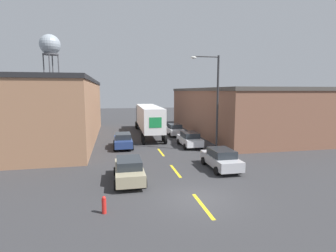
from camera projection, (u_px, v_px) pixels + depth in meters
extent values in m
plane|color=#333335|center=(197.00, 199.00, 14.63)|extent=(160.00, 160.00, 0.00)
cube|color=yellow|center=(203.00, 206.00, 13.76)|extent=(0.20, 3.18, 0.01)
cube|color=yellow|center=(175.00, 171.00, 19.76)|extent=(0.20, 3.18, 0.01)
cube|color=yellow|center=(161.00, 152.00, 25.76)|extent=(0.20, 3.18, 0.01)
cube|color=#9E7051|center=(44.00, 112.00, 31.62)|extent=(12.14, 25.19, 6.98)
cube|color=#232326|center=(42.00, 81.00, 31.13)|extent=(12.34, 25.39, 0.40)
cube|color=brown|center=(240.00, 112.00, 38.16)|extent=(13.99, 25.17, 6.01)
cube|color=#4C4742|center=(241.00, 90.00, 37.73)|extent=(14.19, 25.37, 0.40)
cube|color=black|center=(144.00, 116.00, 42.39)|extent=(2.42, 2.71, 3.00)
cube|color=white|center=(149.00, 117.00, 34.62)|extent=(2.79, 12.58, 2.86)
cube|color=#198442|center=(155.00, 123.00, 28.51)|extent=(1.36, 0.06, 1.15)
cylinder|color=black|center=(151.00, 124.00, 43.13)|extent=(0.31, 1.05, 1.05)
cylinder|color=black|center=(136.00, 125.00, 42.69)|extent=(0.31, 1.05, 1.05)
cylinder|color=black|center=(152.00, 125.00, 42.09)|extent=(0.31, 1.05, 1.05)
cylinder|color=black|center=(137.00, 126.00, 41.65)|extent=(0.31, 1.05, 1.05)
cylinder|color=black|center=(163.00, 137.00, 31.16)|extent=(0.31, 1.05, 1.05)
cylinder|color=black|center=(143.00, 138.00, 30.72)|extent=(0.31, 1.05, 1.05)
cylinder|color=black|center=(165.00, 139.00, 29.79)|extent=(0.31, 1.05, 1.05)
cylinder|color=black|center=(144.00, 140.00, 29.35)|extent=(0.31, 1.05, 1.05)
cube|color=navy|center=(123.00, 142.00, 27.75)|extent=(1.79, 4.48, 0.72)
cube|color=#23282D|center=(123.00, 136.00, 27.53)|extent=(1.57, 2.33, 0.55)
cylinder|color=black|center=(131.00, 142.00, 29.32)|extent=(0.22, 0.61, 0.61)
cylinder|color=black|center=(114.00, 143.00, 28.96)|extent=(0.22, 0.61, 0.61)
cylinder|color=black|center=(132.00, 147.00, 26.63)|extent=(0.22, 0.61, 0.61)
cylinder|color=black|center=(115.00, 148.00, 26.27)|extent=(0.22, 0.61, 0.61)
cube|color=silver|center=(174.00, 130.00, 35.54)|extent=(1.79, 4.48, 0.72)
cube|color=#23282D|center=(174.00, 126.00, 35.33)|extent=(1.57, 2.33, 0.55)
cylinder|color=black|center=(178.00, 131.00, 37.12)|extent=(0.22, 0.61, 0.61)
cylinder|color=black|center=(166.00, 132.00, 36.76)|extent=(0.22, 0.61, 0.61)
cylinder|color=black|center=(183.00, 135.00, 34.43)|extent=(0.22, 0.61, 0.61)
cylinder|color=black|center=(170.00, 135.00, 34.06)|extent=(0.22, 0.61, 0.61)
cube|color=tan|center=(129.00, 172.00, 17.42)|extent=(1.79, 4.48, 0.72)
cube|color=#23282D|center=(129.00, 163.00, 17.21)|extent=(1.57, 2.33, 0.55)
cylinder|color=black|center=(140.00, 170.00, 19.00)|extent=(0.22, 0.61, 0.61)
cylinder|color=black|center=(115.00, 171.00, 18.64)|extent=(0.22, 0.61, 0.61)
cylinder|color=black|center=(145.00, 183.00, 16.31)|extent=(0.22, 0.61, 0.61)
cylinder|color=black|center=(116.00, 185.00, 15.94)|extent=(0.22, 0.61, 0.61)
cube|color=silver|center=(189.00, 140.00, 28.48)|extent=(1.79, 4.48, 0.72)
cube|color=#23282D|center=(190.00, 135.00, 28.26)|extent=(1.57, 2.33, 0.55)
cylinder|color=black|center=(194.00, 141.00, 30.05)|extent=(0.22, 0.61, 0.61)
cylinder|color=black|center=(178.00, 141.00, 29.69)|extent=(0.22, 0.61, 0.61)
cylinder|color=black|center=(201.00, 146.00, 27.36)|extent=(0.22, 0.61, 0.61)
cylinder|color=black|center=(185.00, 147.00, 27.00)|extent=(0.22, 0.61, 0.61)
cube|color=#B2B2B7|center=(221.00, 160.00, 20.25)|extent=(1.79, 4.48, 0.72)
cube|color=#23282D|center=(222.00, 153.00, 20.04)|extent=(1.57, 2.33, 0.55)
cylinder|color=black|center=(224.00, 160.00, 21.83)|extent=(0.22, 0.61, 0.61)
cylinder|color=black|center=(204.00, 161.00, 21.47)|extent=(0.22, 0.61, 0.61)
cylinder|color=black|center=(240.00, 169.00, 19.14)|extent=(0.22, 0.61, 0.61)
cylinder|color=black|center=(217.00, 171.00, 18.77)|extent=(0.22, 0.61, 0.61)
cylinder|color=#47474C|center=(60.00, 85.00, 63.94)|extent=(0.28, 0.28, 14.92)
cylinder|color=#47474C|center=(54.00, 85.00, 65.23)|extent=(0.28, 0.28, 14.92)
cylinder|color=#47474C|center=(45.00, 85.00, 63.26)|extent=(0.28, 0.28, 14.92)
cylinder|color=#47474C|center=(51.00, 85.00, 61.97)|extent=(0.28, 0.28, 14.92)
cylinder|color=#4C4C51|center=(50.00, 54.00, 62.64)|extent=(3.64, 3.64, 0.30)
sphere|color=#939EA8|center=(50.00, 45.00, 62.34)|extent=(4.80, 4.80, 4.80)
cylinder|color=#2D2D30|center=(217.00, 105.00, 25.28)|extent=(0.20, 0.20, 9.32)
cylinder|color=#2D2D30|center=(206.00, 57.00, 24.43)|extent=(2.46, 0.11, 0.11)
ellipsoid|color=silver|center=(194.00, 57.00, 24.19)|extent=(0.56, 0.32, 0.22)
cylinder|color=red|center=(104.00, 206.00, 12.86)|extent=(0.22, 0.22, 0.73)
sphere|color=red|center=(104.00, 198.00, 12.81)|extent=(0.20, 0.20, 0.20)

